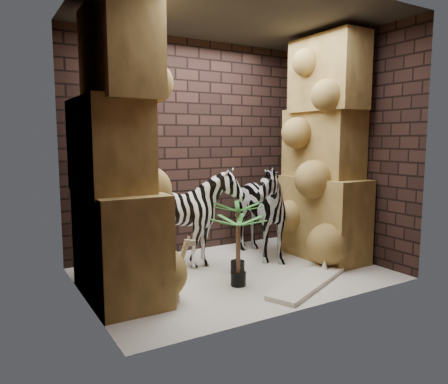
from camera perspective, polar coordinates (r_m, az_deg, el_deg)
floor at (r=5.21m, az=1.45°, el=-10.93°), size 3.50×3.50×0.00m
ceiling at (r=5.14m, az=1.56°, el=22.78°), size 3.50×3.50×0.00m
wall_back at (r=6.04m, az=-4.85°, el=6.04°), size 3.50×0.00×3.50m
wall_front at (r=3.95m, az=11.24°, el=5.31°), size 3.50×0.00×3.50m
wall_left at (r=4.28m, az=-18.82°, el=5.20°), size 0.00×3.00×3.00m
wall_right at (r=6.07m, az=15.71°, el=5.80°), size 0.00×3.00×3.00m
rock_pillar_left at (r=4.37m, az=-14.31°, el=5.39°), size 0.68×1.30×3.00m
rock_pillar_right at (r=5.83m, az=13.46°, el=5.82°), size 0.58×1.25×3.00m
zebra_right at (r=5.75m, az=3.93°, el=-1.42°), size 0.81×1.34×1.52m
zebra_left at (r=5.38m, az=-4.76°, el=-3.98°), size 1.10×1.33×1.16m
giraffe_toy at (r=4.26m, az=-7.49°, el=-10.42°), size 0.35×0.13×0.67m
palm_front at (r=5.11m, az=1.86°, el=-6.24°), size 0.36×0.36×0.87m
palm_back at (r=4.69m, az=1.96°, el=-7.98°), size 0.36×0.36×0.78m
surfboard at (r=4.91m, az=11.26°, el=-11.90°), size 1.39×0.88×0.05m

